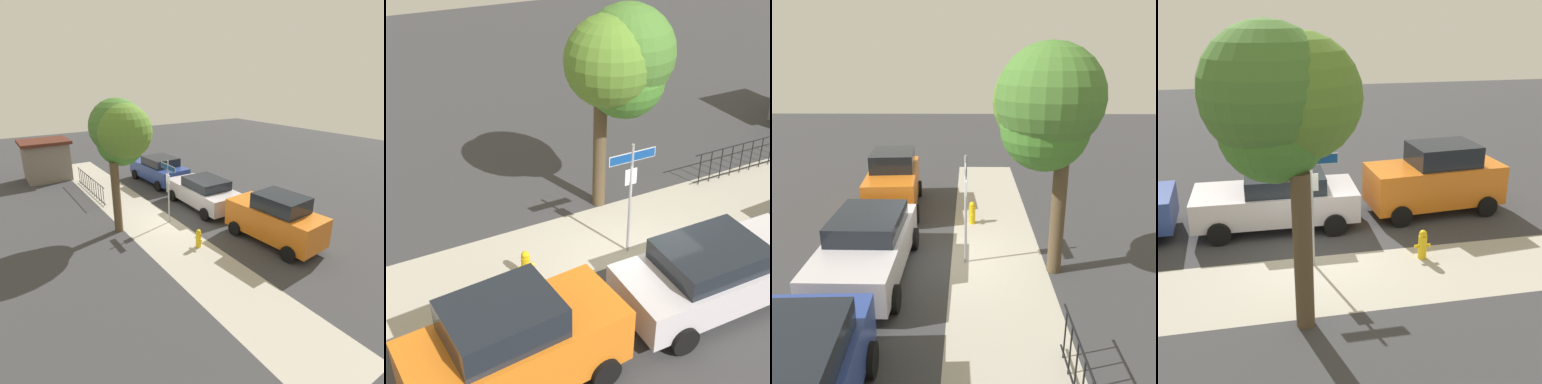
{
  "view_description": "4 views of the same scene",
  "coord_description": "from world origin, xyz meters",
  "views": [
    {
      "loc": [
        -12.23,
        7.36,
        6.61
      ],
      "look_at": [
        -0.79,
        -0.29,
        1.68
      ],
      "focal_mm": 30.07,
      "sensor_mm": 36.0,
      "label": 1
    },
    {
      "loc": [
        -6.29,
        -9.18,
        8.6
      ],
      "look_at": [
        -0.88,
        1.19,
        1.63
      ],
      "focal_mm": 51.25,
      "sensor_mm": 36.0,
      "label": 2
    },
    {
      "loc": [
        10.33,
        0.48,
        5.51
      ],
      "look_at": [
        -0.01,
        0.35,
        2.01
      ],
      "focal_mm": 38.04,
      "sensor_mm": 36.0,
      "label": 3
    },
    {
      "loc": [
        1.35,
        10.83,
        5.92
      ],
      "look_at": [
        -0.77,
        0.41,
        1.87
      ],
      "focal_mm": 44.61,
      "sensor_mm": 36.0,
      "label": 4
    }
  ],
  "objects": [
    {
      "name": "sidewalk_strip",
      "position": [
        2.0,
        1.3,
        0.0
      ],
      "size": [
        24.0,
        2.6,
        0.0
      ],
      "primitive_type": "cube",
      "color": "#ABA597",
      "rests_on": "ground_plane"
    },
    {
      "name": "iron_fence",
      "position": [
        6.26,
        2.3,
        0.56
      ],
      "size": [
        5.03,
        0.04,
        1.07
      ],
      "color": "black",
      "rests_on": "ground_plane"
    },
    {
      "name": "shade_tree",
      "position": [
        0.88,
        2.25,
        4.36
      ],
      "size": [
        2.95,
        2.48,
        5.82
      ],
      "color": "brown",
      "rests_on": "ground_plane"
    },
    {
      "name": "ground_plane",
      "position": [
        0.0,
        0.0,
        0.0
      ],
      "size": [
        60.0,
        60.0,
        0.0
      ],
      "primitive_type": "plane",
      "color": "#38383A"
    },
    {
      "name": "car_silver",
      "position": [
        0.86,
        -2.13,
        0.84
      ],
      "size": [
        4.66,
        2.2,
        1.63
      ],
      "rotation": [
        0.0,
        0.0,
        -0.01
      ],
      "color": "silver",
      "rests_on": "ground_plane"
    },
    {
      "name": "car_orange",
      "position": [
        -4.02,
        -2.3,
        1.06
      ],
      "size": [
        4.25,
        2.19,
        2.16
      ],
      "rotation": [
        0.0,
        0.0,
        0.08
      ],
      "color": "orange",
      "rests_on": "ground_plane"
    },
    {
      "name": "fire_hydrant",
      "position": [
        -2.6,
        0.6,
        0.38
      ],
      "size": [
        0.42,
        0.22,
        0.78
      ],
      "color": "yellow",
      "rests_on": "ground_plane"
    },
    {
      "name": "street_sign",
      "position": [
        0.15,
        0.4,
        2.1
      ],
      "size": [
        1.28,
        0.07,
        3.06
      ],
      "color": "#9EA0A5",
      "rests_on": "ground_plane"
    }
  ]
}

